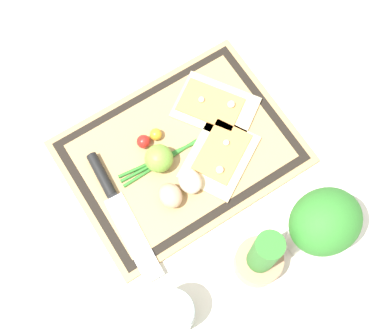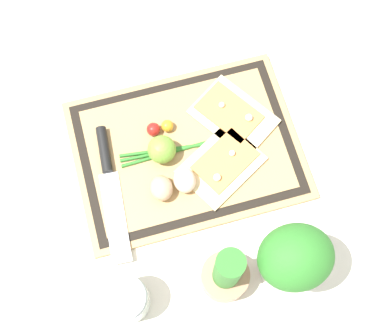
# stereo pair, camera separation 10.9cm
# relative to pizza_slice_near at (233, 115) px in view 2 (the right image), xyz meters

# --- Properties ---
(ground_plane) EXTENTS (6.00, 6.00, 0.00)m
(ground_plane) POSITION_rel_pizza_slice_near_xyz_m (0.11, 0.05, -0.02)
(ground_plane) COLOR silver
(cutting_board) EXTENTS (0.47, 0.35, 0.02)m
(cutting_board) POSITION_rel_pizza_slice_near_xyz_m (0.11, 0.05, -0.01)
(cutting_board) COLOR tan
(cutting_board) RESTS_ON ground_plane
(pizza_slice_near) EXTENTS (0.19, 0.21, 0.02)m
(pizza_slice_near) POSITION_rel_pizza_slice_near_xyz_m (0.00, 0.00, 0.00)
(pizza_slice_near) COLOR beige
(pizza_slice_near) RESTS_ON cutting_board
(pizza_slice_far) EXTENTS (0.20, 0.18, 0.02)m
(pizza_slice_far) POSITION_rel_pizza_slice_near_xyz_m (0.05, 0.10, 0.00)
(pizza_slice_far) COLOR beige
(pizza_slice_far) RESTS_ON cutting_board
(knife) EXTENTS (0.05, 0.29, 0.02)m
(knife) POSITION_rel_pizza_slice_near_xyz_m (0.29, 0.05, 0.00)
(knife) COLOR silver
(knife) RESTS_ON cutting_board
(egg_brown) EXTENTS (0.04, 0.05, 0.04)m
(egg_brown) POSITION_rel_pizza_slice_near_xyz_m (0.19, 0.12, 0.02)
(egg_brown) COLOR tan
(egg_brown) RESTS_ON cutting_board
(egg_pink) EXTENTS (0.04, 0.05, 0.04)m
(egg_pink) POSITION_rel_pizza_slice_near_xyz_m (0.14, 0.12, 0.02)
(egg_pink) COLOR beige
(egg_pink) RESTS_ON cutting_board
(lime) EXTENTS (0.06, 0.06, 0.06)m
(lime) POSITION_rel_pizza_slice_near_xyz_m (0.17, 0.05, 0.02)
(lime) COLOR #70A838
(lime) RESTS_ON cutting_board
(cherry_tomato_red) EXTENTS (0.03, 0.03, 0.03)m
(cherry_tomato_red) POSITION_rel_pizza_slice_near_xyz_m (0.17, -0.01, 0.01)
(cherry_tomato_red) COLOR red
(cherry_tomato_red) RESTS_ON cutting_board
(cherry_tomato_yellow) EXTENTS (0.03, 0.03, 0.03)m
(cherry_tomato_yellow) POSITION_rel_pizza_slice_near_xyz_m (0.14, -0.01, 0.01)
(cherry_tomato_yellow) COLOR gold
(cherry_tomato_yellow) RESTS_ON cutting_board
(scallion_bunch) EXTENTS (0.31, 0.05, 0.01)m
(scallion_bunch) POSITION_rel_pizza_slice_near_xyz_m (0.10, 0.04, -0.00)
(scallion_bunch) COLOR #2D7528
(scallion_bunch) RESTS_ON cutting_board
(herb_pot) EXTENTS (0.09, 0.09, 0.21)m
(herb_pot) POSITION_rel_pizza_slice_near_xyz_m (0.11, 0.33, 0.05)
(herb_pot) COLOR #AD7A5B
(herb_pot) RESTS_ON ground_plane
(sauce_jar) EXTENTS (0.08, 0.08, 0.09)m
(sauce_jar) POSITION_rel_pizza_slice_near_xyz_m (0.30, 0.32, 0.02)
(sauce_jar) COLOR silver
(sauce_jar) RESTS_ON ground_plane
(herb_glass) EXTENTS (0.13, 0.12, 0.22)m
(herb_glass) POSITION_rel_pizza_slice_near_xyz_m (0.00, 0.34, 0.11)
(herb_glass) COLOR silver
(herb_glass) RESTS_ON ground_plane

